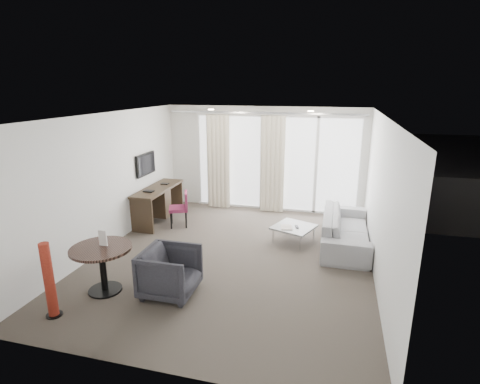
% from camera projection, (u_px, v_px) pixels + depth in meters
% --- Properties ---
extents(floor, '(5.00, 6.00, 0.00)m').
position_uv_depth(floor, '(232.00, 257.00, 6.98)').
color(floor, '#463E36').
rests_on(floor, ground).
extents(ceiling, '(5.00, 6.00, 0.00)m').
position_uv_depth(ceiling, '(231.00, 116.00, 6.26)').
color(ceiling, white).
rests_on(ceiling, ground).
extents(wall_left, '(0.00, 6.00, 2.60)m').
position_uv_depth(wall_left, '(107.00, 181.00, 7.23)').
color(wall_left, silver).
rests_on(wall_left, ground).
extents(wall_right, '(0.00, 6.00, 2.60)m').
position_uv_depth(wall_right, '(381.00, 201.00, 6.02)').
color(wall_right, silver).
rests_on(wall_right, ground).
extents(wall_front, '(5.00, 0.00, 2.60)m').
position_uv_depth(wall_front, '(152.00, 267.00, 3.83)').
color(wall_front, silver).
rests_on(wall_front, ground).
extents(window_panel, '(4.00, 0.02, 2.38)m').
position_uv_depth(window_panel, '(276.00, 164.00, 9.35)').
color(window_panel, white).
rests_on(window_panel, ground).
extents(window_frame, '(4.10, 0.06, 2.44)m').
position_uv_depth(window_frame, '(275.00, 164.00, 9.34)').
color(window_frame, white).
rests_on(window_frame, ground).
extents(curtain_left, '(0.60, 0.20, 2.38)m').
position_uv_depth(curtain_left, '(218.00, 162.00, 9.55)').
color(curtain_left, beige).
rests_on(curtain_left, ground).
extents(curtain_right, '(0.60, 0.20, 2.38)m').
position_uv_depth(curtain_right, '(272.00, 165.00, 9.21)').
color(curtain_right, beige).
rests_on(curtain_right, ground).
extents(curtain_track, '(4.80, 0.04, 0.04)m').
position_uv_depth(curtain_track, '(263.00, 113.00, 8.93)').
color(curtain_track, '#B2B2B7').
rests_on(curtain_track, ceiling).
extents(downlight_a, '(0.12, 0.12, 0.02)m').
position_uv_depth(downlight_a, '(211.00, 110.00, 7.97)').
color(downlight_a, '#FFE0B2').
rests_on(downlight_a, ceiling).
extents(downlight_b, '(0.12, 0.12, 0.02)m').
position_uv_depth(downlight_b, '(311.00, 111.00, 7.46)').
color(downlight_b, '#FFE0B2').
rests_on(downlight_b, ceiling).
extents(desk, '(0.54, 1.72, 0.80)m').
position_uv_depth(desk, '(159.00, 204.00, 8.76)').
color(desk, '#302317').
rests_on(desk, floor).
extents(tv, '(0.05, 0.80, 0.50)m').
position_uv_depth(tv, '(146.00, 164.00, 8.55)').
color(tv, black).
rests_on(tv, wall_left).
extents(desk_chair, '(0.56, 0.55, 0.80)m').
position_uv_depth(desk_chair, '(178.00, 209.00, 8.43)').
color(desk_chair, maroon).
rests_on(desk_chair, floor).
extents(round_table, '(1.17, 1.17, 0.73)m').
position_uv_depth(round_table, '(103.00, 269.00, 5.74)').
color(round_table, black).
rests_on(round_table, floor).
extents(menu_card, '(0.13, 0.02, 0.24)m').
position_uv_depth(menu_card, '(104.00, 246.00, 5.71)').
color(menu_card, white).
rests_on(menu_card, round_table).
extents(red_lamp, '(0.24, 0.24, 1.09)m').
position_uv_depth(red_lamp, '(49.00, 280.00, 5.07)').
color(red_lamp, maroon).
rests_on(red_lamp, floor).
extents(tub_armchair, '(0.81, 0.79, 0.74)m').
position_uv_depth(tub_armchair, '(170.00, 272.00, 5.66)').
color(tub_armchair, '#26252C').
rests_on(tub_armchair, floor).
extents(coffee_table, '(0.96, 0.96, 0.33)m').
position_uv_depth(coffee_table, '(294.00, 234.00, 7.64)').
color(coffee_table, gray).
rests_on(coffee_table, floor).
extents(remote, '(0.09, 0.15, 0.02)m').
position_uv_depth(remote, '(297.00, 226.00, 7.53)').
color(remote, black).
rests_on(remote, coffee_table).
extents(magazine, '(0.28, 0.33, 0.02)m').
position_uv_depth(magazine, '(286.00, 226.00, 7.50)').
color(magazine, gray).
rests_on(magazine, coffee_table).
extents(sofa, '(0.88, 2.26, 0.66)m').
position_uv_depth(sofa, '(346.00, 229.00, 7.47)').
color(sofa, gray).
rests_on(sofa, floor).
extents(terrace_slab, '(5.60, 3.00, 0.12)m').
position_uv_depth(terrace_slab, '(283.00, 195.00, 11.11)').
color(terrace_slab, '#4D4D50').
rests_on(terrace_slab, ground).
extents(rattan_chair_a, '(0.65, 0.65, 0.73)m').
position_uv_depth(rattan_chair_a, '(288.00, 180.00, 11.19)').
color(rattan_chair_a, '#533620').
rests_on(rattan_chair_a, terrace_slab).
extents(rattan_chair_b, '(0.64, 0.64, 0.88)m').
position_uv_depth(rattan_chair_b, '(327.00, 179.00, 10.96)').
color(rattan_chair_b, '#533620').
rests_on(rattan_chair_b, terrace_slab).
extents(rattan_table, '(0.61, 0.61, 0.47)m').
position_uv_depth(rattan_table, '(334.00, 189.00, 10.61)').
color(rattan_table, '#533620').
rests_on(rattan_table, terrace_slab).
extents(balustrade, '(5.50, 0.06, 1.05)m').
position_uv_depth(balustrade, '(290.00, 167.00, 12.30)').
color(balustrade, '#B2B2B7').
rests_on(balustrade, terrace_slab).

